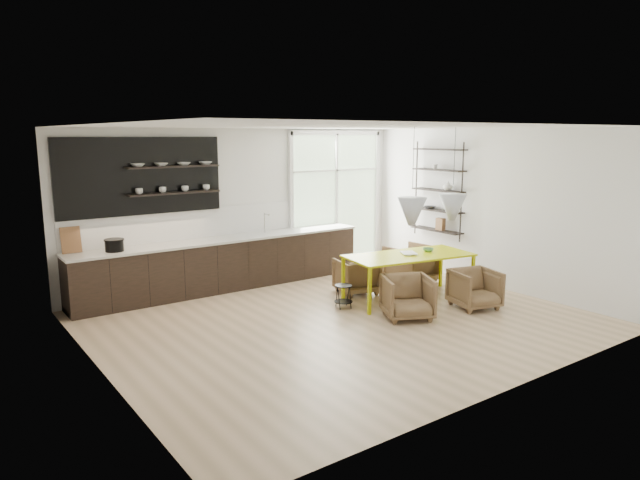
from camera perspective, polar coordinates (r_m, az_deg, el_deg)
The scene contains 11 objects.
room at distance 9.65m, azimuth 0.87°, elevation 2.60°, with size 7.02×6.01×2.91m.
kitchen_run at distance 10.49m, azimuth -10.02°, elevation -1.69°, with size 5.54×0.69×2.75m.
right_shelving at distance 11.55m, azimuth 11.80°, elevation 4.64°, with size 0.26×1.22×1.90m.
dining_table at distance 9.78m, azimuth 8.88°, elevation -1.76°, with size 2.29×1.32×0.79m.
armchair_back_left at distance 10.17m, azimuth 3.67°, elevation -3.59°, with size 0.67×0.69×0.63m, color brown.
armchair_back_right at distance 10.94m, azimuth 9.04°, elevation -2.40°, with size 0.79×0.81×0.74m, color brown.
armchair_front_left at distance 8.88m, azimuth 8.74°, elevation -5.68°, with size 0.71×0.73×0.66m, color brown.
armchair_front_right at distance 9.63m, azimuth 15.23°, elevation -4.73°, with size 0.68×0.70×0.63m, color brown.
wire_stool at distance 9.32m, azimuth 2.37°, elevation -5.34°, with size 0.30×0.30×0.38m.
table_book at distance 9.77m, azimuth 8.21°, elevation -1.34°, with size 0.23×0.31×0.03m, color white.
table_bowl at distance 10.08m, azimuth 10.76°, elevation -0.97°, with size 0.19×0.19×0.06m, color #548C5F.
Camera 1 is at (-5.13, -6.56, 2.79)m, focal length 32.00 mm.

